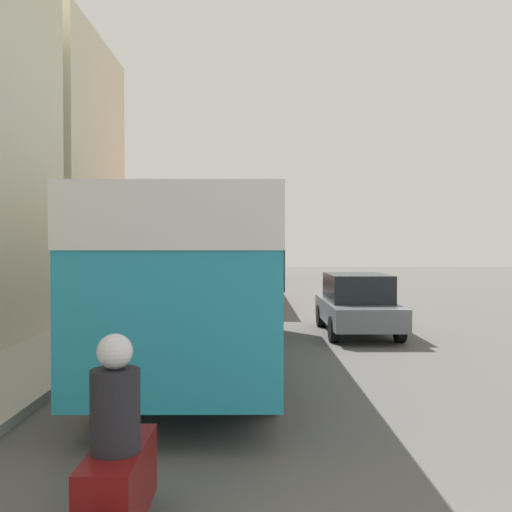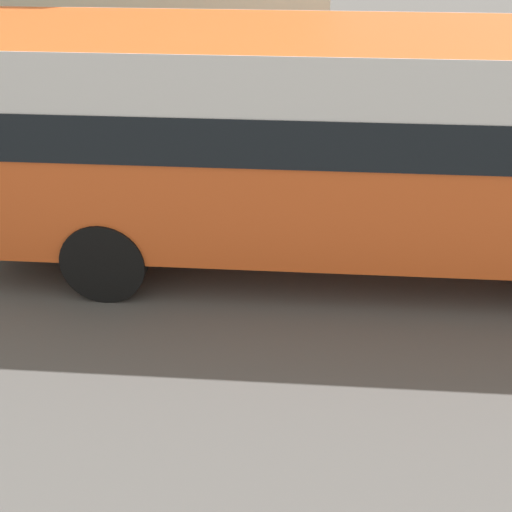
{
  "view_description": "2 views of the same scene",
  "coord_description": "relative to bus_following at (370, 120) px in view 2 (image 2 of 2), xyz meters",
  "views": [
    {
      "loc": [
        -0.89,
        -1.63,
        2.37
      ],
      "look_at": [
        -0.74,
        25.52,
        1.85
      ],
      "focal_mm": 40.0,
      "sensor_mm": 36.0,
      "label": 1
    },
    {
      "loc": [
        6.24,
        21.76,
        4.56
      ],
      "look_at": [
        -0.49,
        21.23,
        0.84
      ],
      "focal_mm": 50.0,
      "sensor_mm": 36.0,
      "label": 2
    }
  ],
  "objects": [
    {
      "name": "bus_following",
      "position": [
        0.0,
        0.0,
        0.0
      ],
      "size": [
        2.57,
        9.88,
        2.92
      ],
      "color": "#EA5B23",
      "rests_on": "ground_plane"
    }
  ]
}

